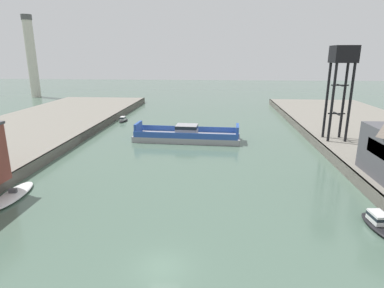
{
  "coord_description": "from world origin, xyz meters",
  "views": [
    {
      "loc": [
        4.06,
        -21.29,
        16.02
      ],
      "look_at": [
        0.0,
        29.12,
        2.0
      ],
      "focal_mm": 29.89,
      "sensor_mm": 36.0,
      "label": 1
    }
  ],
  "objects_px": {
    "moored_boat_near_left": "(13,195)",
    "chain_ferry": "(187,136)",
    "smokestack_distant_a": "(31,54)",
    "moored_boat_mid_left": "(379,223)",
    "crane_tower": "(343,65)",
    "moored_boat_near_right": "(123,120)"
  },
  "relations": [
    {
      "from": "moored_boat_near_left",
      "to": "crane_tower",
      "type": "distance_m",
      "value": 52.48
    },
    {
      "from": "moored_boat_mid_left",
      "to": "moored_boat_near_right",
      "type": "bearing_deg",
      "value": 128.94
    },
    {
      "from": "moored_boat_mid_left",
      "to": "chain_ferry",
      "type": "bearing_deg",
      "value": 124.5
    },
    {
      "from": "moored_boat_mid_left",
      "to": "crane_tower",
      "type": "bearing_deg",
      "value": 79.8
    },
    {
      "from": "crane_tower",
      "to": "moored_boat_mid_left",
      "type": "bearing_deg",
      "value": -100.2
    },
    {
      "from": "moored_boat_mid_left",
      "to": "crane_tower",
      "type": "distance_m",
      "value": 31.72
    },
    {
      "from": "crane_tower",
      "to": "smokestack_distant_a",
      "type": "height_order",
      "value": "smokestack_distant_a"
    },
    {
      "from": "moored_boat_near_left",
      "to": "moored_boat_mid_left",
      "type": "bearing_deg",
      "value": -5.57
    },
    {
      "from": "moored_boat_near_left",
      "to": "moored_boat_near_right",
      "type": "bearing_deg",
      "value": 90.04
    },
    {
      "from": "chain_ferry",
      "to": "moored_boat_near_left",
      "type": "bearing_deg",
      "value": -122.92
    },
    {
      "from": "moored_boat_near_right",
      "to": "crane_tower",
      "type": "xyz_separation_m",
      "value": [
        44.37,
        -20.67,
        14.08
      ]
    },
    {
      "from": "chain_ferry",
      "to": "moored_boat_near_right",
      "type": "distance_m",
      "value": 24.9
    },
    {
      "from": "moored_boat_near_right",
      "to": "smokestack_distant_a",
      "type": "height_order",
      "value": "smokestack_distant_a"
    },
    {
      "from": "chain_ferry",
      "to": "smokestack_distant_a",
      "type": "bearing_deg",
      "value": 136.59
    },
    {
      "from": "moored_boat_near_left",
      "to": "smokestack_distant_a",
      "type": "height_order",
      "value": "smokestack_distant_a"
    },
    {
      "from": "moored_boat_near_left",
      "to": "moored_boat_mid_left",
      "type": "distance_m",
      "value": 39.49
    },
    {
      "from": "crane_tower",
      "to": "smokestack_distant_a",
      "type": "bearing_deg",
      "value": 144.53
    },
    {
      "from": "crane_tower",
      "to": "smokestack_distant_a",
      "type": "relative_size",
      "value": 0.52
    },
    {
      "from": "crane_tower",
      "to": "moored_boat_near_left",
      "type": "bearing_deg",
      "value": -151.4
    },
    {
      "from": "moored_boat_near_left",
      "to": "chain_ferry",
      "type": "bearing_deg",
      "value": 57.08
    },
    {
      "from": "moored_boat_near_right",
      "to": "chain_ferry",
      "type": "bearing_deg",
      "value": -44.29
    },
    {
      "from": "chain_ferry",
      "to": "moored_boat_near_right",
      "type": "height_order",
      "value": "chain_ferry"
    }
  ]
}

